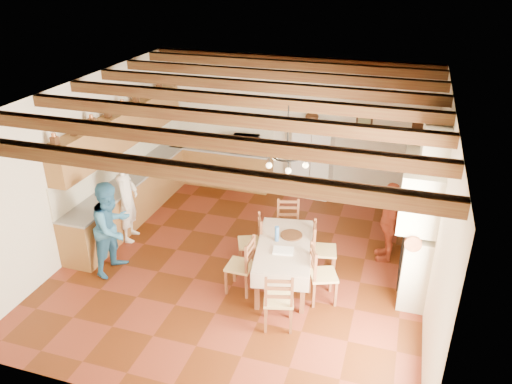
# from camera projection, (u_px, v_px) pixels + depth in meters

# --- Properties ---
(floor) EXTENTS (6.00, 6.50, 0.02)m
(floor) POSITION_uv_depth(u_px,v_px,m) (246.00, 262.00, 8.79)
(floor) COLOR #51220A
(floor) RESTS_ON ground
(ceiling) EXTENTS (6.00, 6.50, 0.02)m
(ceiling) POSITION_uv_depth(u_px,v_px,m) (244.00, 94.00, 7.46)
(ceiling) COLOR silver
(ceiling) RESTS_ON ground
(wall_back) EXTENTS (6.00, 0.02, 3.00)m
(wall_back) POSITION_uv_depth(u_px,v_px,m) (292.00, 125.00, 10.92)
(wall_back) COLOR #EEDFC9
(wall_back) RESTS_ON ground
(wall_front) EXTENTS (6.00, 0.02, 3.00)m
(wall_front) POSITION_uv_depth(u_px,v_px,m) (148.00, 309.00, 5.33)
(wall_front) COLOR #EEDFC9
(wall_front) RESTS_ON ground
(wall_left) EXTENTS (0.02, 6.50, 3.00)m
(wall_left) POSITION_uv_depth(u_px,v_px,m) (86.00, 164.00, 8.93)
(wall_left) COLOR #EEDFC9
(wall_left) RESTS_ON ground
(wall_right) EXTENTS (0.02, 6.50, 3.00)m
(wall_right) POSITION_uv_depth(u_px,v_px,m) (439.00, 211.00, 7.32)
(wall_right) COLOR #EEDFC9
(wall_right) RESTS_ON ground
(ceiling_beams) EXTENTS (6.00, 6.30, 0.16)m
(ceiling_beams) POSITION_uv_depth(u_px,v_px,m) (244.00, 101.00, 7.51)
(ceiling_beams) COLOR #36140B
(ceiling_beams) RESTS_ON ground
(lower_cabinets_left) EXTENTS (0.60, 4.30, 0.86)m
(lower_cabinets_left) POSITION_uv_depth(u_px,v_px,m) (137.00, 195.00, 10.22)
(lower_cabinets_left) COLOR brown
(lower_cabinets_left) RESTS_ON ground
(lower_cabinets_back) EXTENTS (2.30, 0.60, 0.86)m
(lower_cabinets_back) POSITION_uv_depth(u_px,v_px,m) (222.00, 167.00, 11.54)
(lower_cabinets_back) COLOR brown
(lower_cabinets_back) RESTS_ON ground
(countertop_left) EXTENTS (0.62, 4.30, 0.04)m
(countertop_left) POSITION_uv_depth(u_px,v_px,m) (134.00, 175.00, 10.02)
(countertop_left) COLOR slate
(countertop_left) RESTS_ON lower_cabinets_left
(countertop_back) EXTENTS (2.34, 0.62, 0.04)m
(countertop_back) POSITION_uv_depth(u_px,v_px,m) (222.00, 148.00, 11.34)
(countertop_back) COLOR slate
(countertop_back) RESTS_ON lower_cabinets_back
(backsplash_left) EXTENTS (0.03, 4.30, 0.60)m
(backsplash_left) POSITION_uv_depth(u_px,v_px,m) (120.00, 158.00, 9.96)
(backsplash_left) COLOR #ECE6CB
(backsplash_left) RESTS_ON ground
(backsplash_back) EXTENTS (2.30, 0.03, 0.60)m
(backsplash_back) POSITION_uv_depth(u_px,v_px,m) (226.00, 131.00, 11.45)
(backsplash_back) COLOR #ECE6CB
(backsplash_back) RESTS_ON ground
(upper_cabinets) EXTENTS (0.35, 4.20, 0.70)m
(upper_cabinets) POSITION_uv_depth(u_px,v_px,m) (123.00, 128.00, 9.63)
(upper_cabinets) COLOR brown
(upper_cabinets) RESTS_ON ground
(fireplace) EXTENTS (0.56, 1.60, 2.80)m
(fireplace) POSITION_uv_depth(u_px,v_px,m) (418.00, 208.00, 7.61)
(fireplace) COLOR beige
(fireplace) RESTS_ON ground
(wall_picture) EXTENTS (0.34, 0.03, 0.42)m
(wall_picture) POSITION_uv_depth(u_px,v_px,m) (365.00, 116.00, 10.33)
(wall_picture) COLOR #312016
(wall_picture) RESTS_ON ground
(refrigerator) EXTENTS (0.86, 0.72, 1.66)m
(refrigerator) POSITION_uv_depth(u_px,v_px,m) (314.00, 158.00, 10.93)
(refrigerator) COLOR white
(refrigerator) RESTS_ON floor
(hutch) EXTENTS (0.53, 1.26, 2.28)m
(hutch) POSITION_uv_depth(u_px,v_px,m) (419.00, 178.00, 9.25)
(hutch) COLOR #3B1F10
(hutch) RESTS_ON floor
(dining_table) EXTENTS (1.11, 1.78, 0.73)m
(dining_table) POSITION_uv_depth(u_px,v_px,m) (284.00, 249.00, 7.99)
(dining_table) COLOR beige
(dining_table) RESTS_ON floor
(chandelier) EXTENTS (0.47, 0.47, 0.03)m
(chandelier) POSITION_uv_depth(u_px,v_px,m) (287.00, 155.00, 7.28)
(chandelier) COLOR black
(chandelier) RESTS_ON ground
(chair_left_near) EXTENTS (0.41, 0.43, 0.96)m
(chair_left_near) POSITION_uv_depth(u_px,v_px,m) (240.00, 265.00, 7.87)
(chair_left_near) COLOR brown
(chair_left_near) RESTS_ON floor
(chair_left_far) EXTENTS (0.53, 0.54, 0.96)m
(chair_left_far) POSITION_uv_depth(u_px,v_px,m) (250.00, 242.00, 8.49)
(chair_left_far) COLOR brown
(chair_left_far) RESTS_ON floor
(chair_right_near) EXTENTS (0.53, 0.54, 0.96)m
(chair_right_near) POSITION_uv_depth(u_px,v_px,m) (323.00, 274.00, 7.65)
(chair_right_near) COLOR brown
(chair_right_near) RESTS_ON floor
(chair_right_far) EXTENTS (0.47, 0.49, 0.96)m
(chair_right_far) POSITION_uv_depth(u_px,v_px,m) (324.00, 249.00, 8.27)
(chair_right_far) COLOR brown
(chair_right_far) RESTS_ON floor
(chair_end_near) EXTENTS (0.51, 0.49, 0.96)m
(chair_end_near) POSITION_uv_depth(u_px,v_px,m) (279.00, 298.00, 7.11)
(chair_end_near) COLOR brown
(chair_end_near) RESTS_ON floor
(chair_end_far) EXTENTS (0.52, 0.50, 0.96)m
(chair_end_far) POSITION_uv_depth(u_px,v_px,m) (288.00, 227.00, 8.94)
(chair_end_far) COLOR brown
(chair_end_far) RESTS_ON floor
(person_man) EXTENTS (0.52, 0.67, 1.64)m
(person_man) POSITION_uv_depth(u_px,v_px,m) (127.00, 199.00, 9.18)
(person_man) COLOR white
(person_man) RESTS_ON floor
(person_woman_blue) EXTENTS (0.73, 0.88, 1.63)m
(person_woman_blue) POSITION_uv_depth(u_px,v_px,m) (112.00, 228.00, 8.25)
(person_woman_blue) COLOR teal
(person_woman_blue) RESTS_ON floor
(person_woman_red) EXTENTS (0.50, 0.91, 1.47)m
(person_woman_red) POSITION_uv_depth(u_px,v_px,m) (389.00, 221.00, 8.60)
(person_woman_red) COLOR #A53D23
(person_woman_red) RESTS_ON floor
(microwave) EXTENTS (0.62, 0.45, 0.33)m
(microwave) POSITION_uv_depth(u_px,v_px,m) (245.00, 143.00, 11.11)
(microwave) COLOR silver
(microwave) RESTS_ON countertop_back
(fridge_vase) EXTENTS (0.28, 0.28, 0.29)m
(fridge_vase) POSITION_uv_depth(u_px,v_px,m) (312.00, 115.00, 10.52)
(fridge_vase) COLOR #3B1F10
(fridge_vase) RESTS_ON refrigerator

